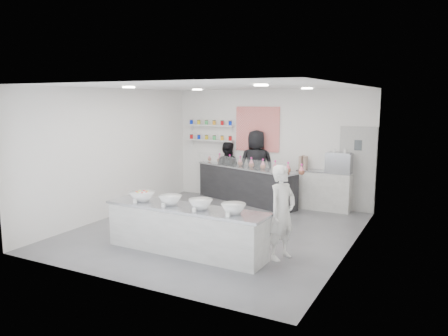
# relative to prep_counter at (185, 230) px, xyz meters

# --- Properties ---
(floor) EXTENTS (6.00, 6.00, 0.00)m
(floor) POSITION_rel_prep_counter_xyz_m (-0.14, 1.43, -0.43)
(floor) COLOR #515156
(floor) RESTS_ON ground
(ceiling) EXTENTS (6.00, 6.00, 0.00)m
(ceiling) POSITION_rel_prep_counter_xyz_m (-0.14, 1.43, 2.57)
(ceiling) COLOR white
(ceiling) RESTS_ON floor
(back_wall) EXTENTS (5.50, 0.00, 5.50)m
(back_wall) POSITION_rel_prep_counter_xyz_m (-0.14, 4.43, 1.07)
(back_wall) COLOR white
(back_wall) RESTS_ON floor
(left_wall) EXTENTS (0.00, 6.00, 6.00)m
(left_wall) POSITION_rel_prep_counter_xyz_m (-2.89, 1.43, 1.07)
(left_wall) COLOR white
(left_wall) RESTS_ON floor
(right_wall) EXTENTS (0.00, 6.00, 6.00)m
(right_wall) POSITION_rel_prep_counter_xyz_m (2.61, 1.43, 1.07)
(right_wall) COLOR white
(right_wall) RESTS_ON floor
(back_door) EXTENTS (0.88, 0.04, 2.10)m
(back_door) POSITION_rel_prep_counter_xyz_m (2.16, 4.40, 0.62)
(back_door) COLOR #9E9E9B
(back_door) RESTS_ON floor
(pattern_panel) EXTENTS (1.25, 0.03, 1.20)m
(pattern_panel) POSITION_rel_prep_counter_xyz_m (-0.49, 4.40, 1.52)
(pattern_panel) COLOR red
(pattern_panel) RESTS_ON back_wall
(jar_shelf_lower) EXTENTS (1.45, 0.22, 0.04)m
(jar_shelf_lower) POSITION_rel_prep_counter_xyz_m (-1.89, 4.33, 1.17)
(jar_shelf_lower) COLOR silver
(jar_shelf_lower) RESTS_ON back_wall
(jar_shelf_upper) EXTENTS (1.45, 0.22, 0.04)m
(jar_shelf_upper) POSITION_rel_prep_counter_xyz_m (-1.89, 4.33, 1.59)
(jar_shelf_upper) COLOR silver
(jar_shelf_upper) RESTS_ON back_wall
(preserve_jars) EXTENTS (1.45, 0.10, 0.56)m
(preserve_jars) POSITION_rel_prep_counter_xyz_m (-1.89, 4.31, 1.45)
(preserve_jars) COLOR red
(preserve_jars) RESTS_ON jar_shelf_lower
(downlight_0) EXTENTS (0.24, 0.24, 0.02)m
(downlight_0) POSITION_rel_prep_counter_xyz_m (-1.54, 0.43, 2.55)
(downlight_0) COLOR white
(downlight_0) RESTS_ON ceiling
(downlight_1) EXTENTS (0.24, 0.24, 0.02)m
(downlight_1) POSITION_rel_prep_counter_xyz_m (1.26, 0.43, 2.55)
(downlight_1) COLOR white
(downlight_1) RESTS_ON ceiling
(downlight_2) EXTENTS (0.24, 0.24, 0.02)m
(downlight_2) POSITION_rel_prep_counter_xyz_m (-1.54, 3.03, 2.55)
(downlight_2) COLOR white
(downlight_2) RESTS_ON ceiling
(downlight_3) EXTENTS (0.24, 0.24, 0.02)m
(downlight_3) POSITION_rel_prep_counter_xyz_m (1.26, 3.03, 2.55)
(downlight_3) COLOR white
(downlight_3) RESTS_ON ceiling
(prep_counter) EXTENTS (3.14, 0.79, 0.85)m
(prep_counter) POSITION_rel_prep_counter_xyz_m (0.00, 0.00, 0.00)
(prep_counter) COLOR #B4B4AE
(prep_counter) RESTS_ON floor
(back_bar) EXTENTS (3.16, 1.52, 0.97)m
(back_bar) POSITION_rel_prep_counter_xyz_m (-0.66, 4.03, 0.06)
(back_bar) COLOR black
(back_bar) RESTS_ON floor
(sneeze_guard) EXTENTS (2.94, 0.97, 0.26)m
(sneeze_guard) POSITION_rel_prep_counter_xyz_m (-0.74, 3.77, 0.68)
(sneeze_guard) COLOR white
(sneeze_guard) RESTS_ON back_bar
(espresso_ledge) EXTENTS (1.33, 0.42, 0.99)m
(espresso_ledge) POSITION_rel_prep_counter_xyz_m (1.41, 4.21, 0.07)
(espresso_ledge) COLOR #B4B4AE
(espresso_ledge) RESTS_ON floor
(espresso_machine) EXTENTS (0.60, 0.42, 0.46)m
(espresso_machine) POSITION_rel_prep_counter_xyz_m (1.76, 4.21, 0.80)
(espresso_machine) COLOR #93969E
(espresso_machine) RESTS_ON espresso_ledge
(cup_stacks) EXTENTS (0.25, 0.24, 0.33)m
(cup_stacks) POSITION_rel_prep_counter_xyz_m (0.86, 4.21, 0.73)
(cup_stacks) COLOR gray
(cup_stacks) RESTS_ON espresso_ledge
(prep_bowls) EXTENTS (2.39, 0.59, 0.17)m
(prep_bowls) POSITION_rel_prep_counter_xyz_m (0.00, 0.00, 0.51)
(prep_bowls) COLOR white
(prep_bowls) RESTS_ON prep_counter
(label_cards) EXTENTS (2.01, 0.04, 0.07)m
(label_cards) POSITION_rel_prep_counter_xyz_m (0.01, -0.53, 0.46)
(label_cards) COLOR white
(label_cards) RESTS_ON prep_counter
(cookie_bags) EXTENTS (3.60, 1.30, 0.27)m
(cookie_bags) POSITION_rel_prep_counter_xyz_m (-0.66, 4.03, 0.68)
(cookie_bags) COLOR pink
(cookie_bags) RESTS_ON back_bar
(woman_prep) EXTENTS (0.57, 0.69, 1.64)m
(woman_prep) POSITION_rel_prep_counter_xyz_m (1.64, 0.53, 0.40)
(woman_prep) COLOR silver
(woman_prep) RESTS_ON floor
(staff_left) EXTENTS (0.86, 0.72, 1.59)m
(staff_left) POSITION_rel_prep_counter_xyz_m (-1.36, 4.28, 0.37)
(staff_left) COLOR black
(staff_left) RESTS_ON floor
(staff_right) EXTENTS (1.12, 0.94, 1.94)m
(staff_right) POSITION_rel_prep_counter_xyz_m (-0.46, 4.28, 0.55)
(staff_right) COLOR black
(staff_right) RESTS_ON floor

